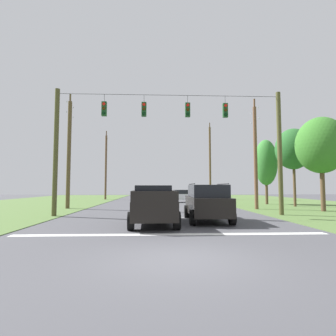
{
  "coord_description": "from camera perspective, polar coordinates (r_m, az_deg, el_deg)",
  "views": [
    {
      "loc": [
        -0.61,
        -7.08,
        1.87
      ],
      "look_at": [
        0.09,
        8.97,
        3.01
      ],
      "focal_mm": 28.69,
      "sensor_mm": 36.0,
      "label": 1
    }
  ],
  "objects": [
    {
      "name": "distant_car_crossing_white",
      "position": [
        33.02,
        3.05,
        -5.92
      ],
      "size": [
        4.44,
        2.32,
        1.52
      ],
      "color": "silver",
      "rests_on": "ground"
    },
    {
      "name": "lane_dash_1",
      "position": [
        24.46,
        -1.06,
        -8.43
      ],
      "size": [
        2.5,
        0.15,
        0.01
      ],
      "primitive_type": "cube",
      "rotation": [
        0.0,
        0.0,
        1.57
      ],
      "color": "white",
      "rests_on": "ground"
    },
    {
      "name": "lane_dash_2",
      "position": [
        30.35,
        -1.34,
        -7.57
      ],
      "size": [
        2.5,
        0.15,
        0.01
      ],
      "primitive_type": "cube",
      "rotation": [
        0.0,
        0.0,
        1.57
      ],
      "color": "white",
      "rests_on": "ground"
    },
    {
      "name": "tree_roadside_left",
      "position": [
        23.86,
        29.74,
        4.19
      ],
      "size": [
        3.7,
        3.7,
        7.27
      ],
      "color": "brown",
      "rests_on": "ground"
    },
    {
      "name": "ground_plane",
      "position": [
        7.34,
        2.5,
        -18.8
      ],
      "size": [
        120.0,
        120.0,
        0.0
      ],
      "primitive_type": "plane",
      "color": "#47474C"
    },
    {
      "name": "utility_pole_mid_right",
      "position": [
        23.93,
        18.09,
        2.81
      ],
      "size": [
        0.3,
        1.88,
        9.43
      ],
      "color": "brown",
      "rests_on": "ground"
    },
    {
      "name": "suv_black",
      "position": [
        15.01,
        8.27,
        -7.1
      ],
      "size": [
        2.31,
        4.85,
        2.05
      ],
      "color": "black",
      "rests_on": "ground"
    },
    {
      "name": "lane_dash_0",
      "position": [
        16.82,
        -0.4,
        -10.42
      ],
      "size": [
        2.5,
        0.15,
        0.01
      ],
      "primitive_type": "cube",
      "rotation": [
        0.0,
        0.0,
        1.57
      ],
      "color": "white",
      "rests_on": "ground"
    },
    {
      "name": "stop_bar_stripe",
      "position": [
        10.88,
        0.79,
        -13.93
      ],
      "size": [
        12.47,
        0.45,
        0.01
      ],
      "primitive_type": "cube",
      "color": "white",
      "rests_on": "ground"
    },
    {
      "name": "overhead_signal_span",
      "position": [
        17.75,
        0.23,
        5.0
      ],
      "size": [
        15.08,
        0.31,
        8.31
      ],
      "color": "#4C4B28",
      "rests_on": "ground"
    },
    {
      "name": "utility_pole_far_right",
      "position": [
        41.13,
        8.92,
        1.28
      ],
      "size": [
        0.31,
        1.82,
        11.68
      ],
      "color": "brown",
      "rests_on": "ground"
    },
    {
      "name": "tree_roadside_right",
      "position": [
        30.96,
        20.08,
        1.08
      ],
      "size": [
        2.41,
        2.41,
        7.01
      ],
      "color": "brown",
      "rests_on": "ground"
    },
    {
      "name": "utility_pole_mid_left",
      "position": [
        24.91,
        -20.31,
        3.24
      ],
      "size": [
        0.34,
        1.86,
        10.07
      ],
      "color": "brown",
      "rests_on": "ground"
    },
    {
      "name": "tree_roadside_far_right",
      "position": [
        28.43,
        25.08,
        3.64
      ],
      "size": [
        3.35,
        3.35,
        7.47
      ],
      "color": "brown",
      "rests_on": "ground"
    },
    {
      "name": "pickup_truck",
      "position": [
        13.75,
        -3.17,
        -7.81
      ],
      "size": [
        2.43,
        5.46,
        1.95
      ],
      "color": "black",
      "rests_on": "ground"
    },
    {
      "name": "lane_dash_3",
      "position": [
        37.27,
        -1.56,
        -6.92
      ],
      "size": [
        2.5,
        0.15,
        0.01
      ],
      "primitive_type": "cube",
      "rotation": [
        0.0,
        0.0,
        1.57
      ],
      "color": "white",
      "rests_on": "ground"
    },
    {
      "name": "utility_pole_far_left",
      "position": [
        41.24,
        -13.06,
        0.38
      ],
      "size": [
        0.3,
        1.88,
        10.34
      ],
      "color": "brown",
      "rests_on": "ground"
    }
  ]
}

